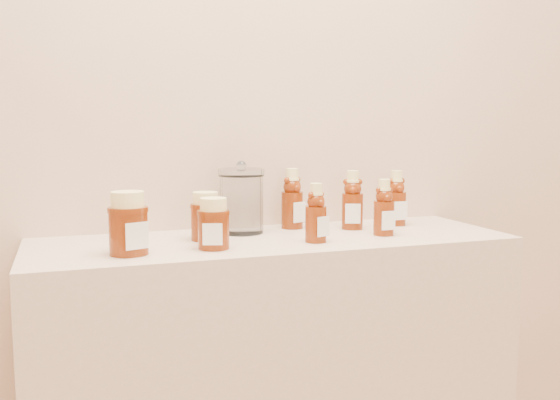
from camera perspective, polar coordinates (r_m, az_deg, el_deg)
name	(u,v)px	position (r m, az deg, el deg)	size (l,w,h in m)	color
wall_back	(251,64)	(1.75, -2.70, 12.35)	(3.50, 0.02, 2.70)	tan
bear_bottle_back_left	(292,195)	(1.71, 1.12, 0.51)	(0.06, 0.06, 0.19)	#5A1C07
bear_bottle_back_mid	(353,196)	(1.71, 6.65, 0.36)	(0.06, 0.06, 0.18)	#5A1C07
bear_bottle_back_right	(396,194)	(1.80, 10.57, 0.51)	(0.06, 0.06, 0.18)	#5A1C07
bear_bottle_front_left	(316,209)	(1.51, 3.30, -0.82)	(0.06, 0.06, 0.16)	#5A1C07
bear_bottle_front_right	(384,204)	(1.63, 9.49, -0.33)	(0.06, 0.06, 0.16)	#5A1C07
honey_jar_left	(128,223)	(1.41, -13.70, -2.07)	(0.09, 0.09, 0.14)	#5A1C07
honey_jar_back	(206,216)	(1.55, -6.82, -1.47)	(0.08, 0.08, 0.12)	#5A1C07
honey_jar_front	(214,223)	(1.44, -6.10, -2.15)	(0.08, 0.08, 0.12)	#5A1C07
glass_canister	(242,198)	(1.64, -3.54, 0.17)	(0.12, 0.12, 0.18)	white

